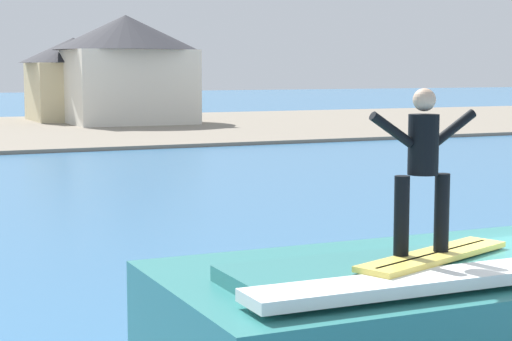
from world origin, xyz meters
The scene contains 7 objects.
wave_crest centered at (-1.47, 0.63, 0.78)m, with size 7.00×3.20×1.66m.
surfboard centered at (-2.22, 0.22, 1.69)m, with size 2.22×1.22×0.06m.
surfer centered at (-2.34, 0.27, 2.69)m, with size 1.30×0.32×1.74m.
shoreline_bank centered at (0.00, 44.83, 0.09)m, with size 120.00×27.15×0.17m.
car_far_shore centered at (8.71, 46.82, 0.95)m, with size 4.11×2.23×1.86m.
house_gabled_white centered at (8.28, 48.16, 3.86)m, with size 9.27×9.27×7.01m.
house_small_cottage centered at (5.86, 52.38, 3.13)m, with size 7.17×7.17×5.68m.
Camera 1 is at (-7.73, -7.42, 3.66)m, focal length 62.54 mm.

